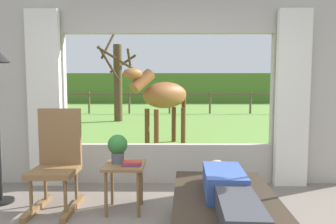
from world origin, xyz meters
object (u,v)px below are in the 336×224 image
Objects in this scene: pasture_tree at (118,79)px; horse at (163,96)px; side_table at (124,173)px; potted_plant at (118,147)px; recliner_sofa at (226,224)px; rocking_chair at (57,160)px; reclining_person at (228,191)px; book_stack at (132,164)px.

horse is at bearing -68.81° from pasture_tree.
side_table is 8.60m from pasture_tree.
potted_plant is (-0.08, 0.06, 0.28)m from side_table.
recliner_sofa is 1.98m from rocking_chair.
side_table is 1.63× the size of potted_plant.
potted_plant is at bearing 143.13° from side_table.
side_table is at bearing 142.73° from reclining_person.
pasture_tree is (-2.49, 9.16, 1.42)m from recliner_sofa.
horse is at bearing 72.62° from rocking_chair.
horse reaches higher than recliner_sofa.
potted_plant reaches higher than side_table.
side_table is 3.70m from horse.
pasture_tree is (-1.85, 4.77, 0.48)m from horse.
rocking_chair is 3.73m from horse.
recliner_sofa is 4.53m from horse.
potted_plant is (-1.06, 0.84, 0.48)m from recliner_sofa.
potted_plant is 0.09× the size of pasture_tree.
book_stack is at bearing -79.24° from pasture_tree.
reclining_person is 1.17m from book_stack.
book_stack is at bearing -10.12° from rocking_chair.
reclining_person is 9.60m from pasture_tree.
recliner_sofa is 5.45× the size of potted_plant.
horse reaches higher than side_table.
potted_plant is at bearing -80.24° from pasture_tree.
recliner_sofa is 0.31m from reclining_person.
book_stack is at bearing 132.61° from horse.
horse is at bearing 101.23° from reclining_person.
book_stack is (0.86, -0.16, -0.00)m from rocking_chair.
reclining_person is at bearing -74.86° from pasture_tree.
potted_plant reaches higher than reclining_person.
recliner_sofa is at bearing -38.40° from potted_plant.
recliner_sofa is 1.44m from potted_plant.
reclining_person is 1.40m from potted_plant.
potted_plant is at bearing 145.18° from book_stack.
recliner_sofa is 1.22× the size of reclining_person.
rocking_chair is at bearing 155.12° from reclining_person.
book_stack is (0.17, -0.12, -0.16)m from potted_plant.
rocking_chair is (-1.75, 0.93, 0.02)m from reclining_person.
horse reaches higher than potted_plant.
pasture_tree reaches higher than horse.
horse is at bearing 86.18° from book_stack.
reclining_person is 4.53m from horse.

